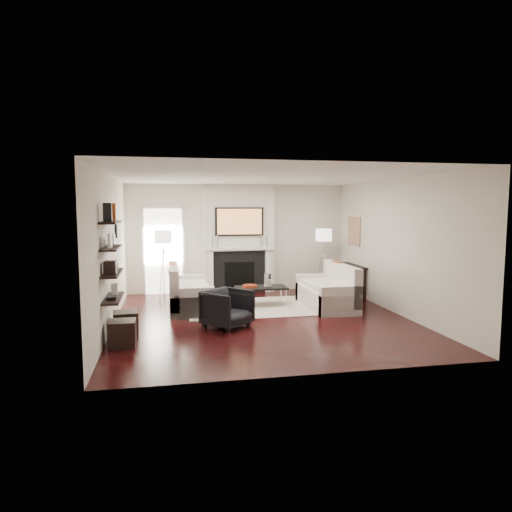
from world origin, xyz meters
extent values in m
plane|color=black|center=(0.00, 0.00, 0.00)|extent=(6.00, 6.00, 0.00)
plane|color=white|center=(0.00, 0.00, 2.70)|extent=(6.00, 6.00, 0.00)
plane|color=silver|center=(0.00, 3.00, 1.35)|extent=(5.50, 0.00, 5.50)
plane|color=silver|center=(0.00, -3.00, 1.35)|extent=(5.50, 0.00, 5.50)
plane|color=silver|center=(-2.75, 0.00, 1.35)|extent=(0.00, 6.00, 6.00)
plane|color=silver|center=(2.75, 0.00, 1.35)|extent=(0.00, 6.00, 6.00)
cube|color=silver|center=(0.00, 2.88, 1.35)|extent=(1.80, 0.25, 2.70)
cube|color=black|center=(0.00, 2.74, 0.52)|extent=(1.30, 0.02, 1.04)
cube|color=black|center=(0.00, 2.73, 0.45)|extent=(0.75, 0.02, 0.65)
cube|color=white|center=(-0.72, 2.71, 0.55)|extent=(0.12, 0.08, 1.10)
cube|color=white|center=(0.72, 2.71, 0.55)|extent=(0.12, 0.08, 1.10)
cube|color=white|center=(0.00, 2.69, 1.12)|extent=(1.70, 0.18, 0.07)
cube|color=black|center=(0.00, 2.71, 1.78)|extent=(1.20, 0.06, 0.70)
cube|color=#BF723F|center=(0.00, 2.68, 1.78)|extent=(1.10, 0.00, 0.62)
cylinder|color=silver|center=(-0.55, 2.70, 1.30)|extent=(0.04, 0.04, 0.30)
cylinder|color=silver|center=(-0.68, 2.70, 1.27)|extent=(0.04, 0.04, 0.24)
cylinder|color=silver|center=(0.55, 2.70, 1.30)|extent=(0.04, 0.04, 0.30)
cylinder|color=silver|center=(0.68, 2.70, 1.27)|extent=(0.04, 0.04, 0.24)
cube|color=white|center=(-1.85, 2.98, 1.05)|extent=(0.90, 0.02, 2.10)
cube|color=white|center=(-2.33, 2.96, 1.05)|extent=(0.06, 0.06, 2.16)
cube|color=white|center=(-1.37, 2.96, 1.05)|extent=(0.06, 0.06, 2.16)
cube|color=white|center=(-1.85, 2.96, 2.13)|extent=(1.02, 0.06, 0.06)
cube|color=#BAAF98|center=(-0.08, 1.01, 0.01)|extent=(2.60, 2.00, 0.01)
cube|color=silver|center=(-1.31, 1.12, 0.21)|extent=(0.85, 1.80, 0.42)
cube|color=silver|center=(-1.65, 1.12, 0.53)|extent=(0.18, 1.80, 0.80)
cube|color=silver|center=(-1.31, 0.31, 0.30)|extent=(0.85, 0.18, 0.60)
cube|color=silver|center=(-1.31, 1.93, 0.30)|extent=(0.85, 0.18, 0.60)
cube|color=silver|center=(-1.26, 1.12, 0.47)|extent=(0.63, 1.44, 0.10)
cube|color=#A84114|center=(-1.65, 1.42, 0.73)|extent=(0.10, 0.42, 0.42)
cube|color=black|center=(-1.65, 0.82, 0.72)|extent=(0.10, 0.40, 0.40)
cube|color=silver|center=(1.56, 0.72, 0.21)|extent=(0.85, 1.80, 0.42)
cube|color=silver|center=(1.89, 0.72, 0.53)|extent=(0.18, 1.80, 0.80)
cube|color=silver|center=(1.56, -0.09, 0.30)|extent=(0.85, 0.18, 0.60)
cube|color=silver|center=(1.56, 1.53, 0.30)|extent=(0.85, 0.18, 0.60)
cube|color=silver|center=(1.51, 0.72, 0.47)|extent=(0.63, 1.44, 0.10)
cube|color=#A84114|center=(1.89, 1.02, 0.73)|extent=(0.10, 0.42, 0.42)
cube|color=black|center=(1.89, 0.42, 0.72)|extent=(0.10, 0.40, 0.40)
cube|color=black|center=(0.22, 1.13, 0.40)|extent=(1.10, 0.55, 0.04)
cylinder|color=silver|center=(-0.28, 0.91, 0.19)|extent=(0.02, 0.02, 0.38)
cylinder|color=silver|center=(0.72, 0.91, 0.19)|extent=(0.02, 0.02, 0.38)
cylinder|color=silver|center=(-0.28, 1.35, 0.19)|extent=(0.02, 0.02, 0.38)
cylinder|color=silver|center=(0.72, 1.35, 0.19)|extent=(0.02, 0.02, 0.38)
cylinder|color=white|center=(0.37, 1.13, 0.56)|extent=(0.17, 0.17, 0.29)
cylinder|color=white|center=(0.37, 1.13, 0.49)|extent=(0.11, 0.11, 0.16)
cylinder|color=#C33F20|center=(-0.03, 1.13, 0.45)|extent=(0.32, 0.32, 0.05)
imported|color=black|center=(-0.73, -0.47, 0.37)|extent=(0.98, 0.98, 0.74)
cylinder|color=silver|center=(-1.85, 2.37, 0.60)|extent=(0.02, 0.02, 1.20)
cylinder|color=white|center=(-1.85, 2.37, 1.45)|extent=(0.40, 0.40, 0.30)
cylinder|color=silver|center=(-1.74, 2.37, 0.60)|extent=(0.25, 0.02, 1.23)
cylinder|color=silver|center=(-1.91, 2.47, 0.60)|extent=(0.14, 0.22, 1.23)
cylinder|color=silver|center=(-1.91, 2.28, 0.60)|extent=(0.14, 0.22, 1.23)
cylinder|color=silver|center=(2.05, 2.33, 0.60)|extent=(0.02, 0.02, 1.20)
cylinder|color=white|center=(2.05, 2.33, 1.45)|extent=(0.40, 0.40, 0.30)
cylinder|color=silver|center=(2.16, 2.33, 0.60)|extent=(0.25, 0.02, 1.23)
cylinder|color=silver|center=(2.00, 2.42, 0.60)|extent=(0.14, 0.22, 1.23)
cylinder|color=silver|center=(1.99, 2.23, 0.60)|extent=(0.14, 0.22, 1.23)
cube|color=black|center=(2.57, 1.84, 0.73)|extent=(0.35, 1.20, 0.04)
cube|color=black|center=(2.57, 1.29, 0.35)|extent=(0.30, 0.04, 0.71)
cube|color=black|center=(2.57, 2.39, 0.35)|extent=(0.30, 0.04, 0.71)
cube|color=tan|center=(2.73, 2.05, 1.55)|extent=(0.03, 0.70, 0.70)
cube|color=black|center=(-2.62, -1.00, 0.70)|extent=(0.25, 1.00, 0.03)
cube|color=black|center=(-2.62, -1.00, 1.10)|extent=(0.25, 1.00, 0.04)
cube|color=black|center=(-2.62, -1.00, 1.50)|extent=(0.25, 1.00, 0.04)
cube|color=black|center=(-2.62, -1.00, 1.90)|extent=(0.25, 1.00, 0.04)
cube|color=black|center=(-2.62, -1.32, 2.06)|extent=(0.12, 0.10, 0.28)
cube|color=#A84114|center=(-2.62, -0.79, 2.06)|extent=(0.12, 0.10, 0.28)
cube|color=white|center=(-2.62, -1.14, 1.63)|extent=(0.04, 0.30, 0.22)
cube|color=black|center=(-2.62, -0.72, 1.61)|extent=(0.04, 0.22, 0.18)
cube|color=black|center=(-2.62, -1.23, 1.22)|extent=(0.18, 0.25, 0.20)
cube|color=black|center=(-2.62, -0.87, 1.18)|extent=(0.15, 0.12, 0.12)
cube|color=black|center=(-2.62, -1.18, 0.74)|extent=(0.14, 0.20, 0.05)
cube|color=white|center=(-2.62, -0.77, 0.81)|extent=(0.10, 0.10, 0.18)
cylinder|color=black|center=(-2.73, 0.90, 1.70)|extent=(0.04, 0.34, 0.34)
cylinder|color=white|center=(-2.71, 0.90, 1.70)|extent=(0.01, 0.29, 0.29)
cube|color=black|center=(-2.47, -0.66, 0.20)|extent=(0.44, 0.44, 0.40)
cube|color=black|center=(-2.47, -1.27, 0.20)|extent=(0.40, 0.40, 0.40)
camera|label=1|loc=(-1.77, -8.39, 2.14)|focal=32.00mm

